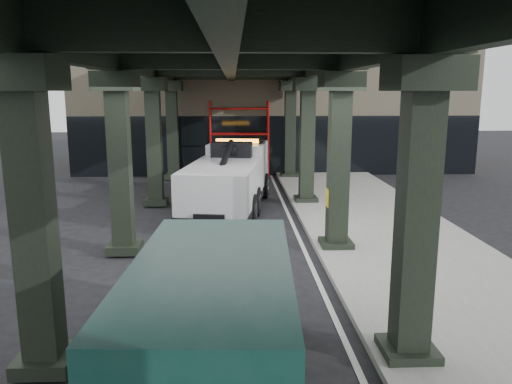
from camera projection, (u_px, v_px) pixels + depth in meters
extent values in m
plane|color=black|center=(247.00, 277.00, 12.26)|extent=(90.00, 90.00, 0.00)
cube|color=gray|center=(401.00, 247.00, 14.40)|extent=(5.00, 40.00, 0.15)
cube|color=silver|center=(305.00, 251.00, 14.29)|extent=(0.12, 38.00, 0.01)
cube|color=black|center=(416.00, 218.00, 7.96)|extent=(0.55, 0.55, 5.00)
cube|color=black|center=(426.00, 74.00, 7.52)|extent=(1.10, 1.10, 0.50)
cube|color=black|center=(408.00, 351.00, 8.42)|extent=(0.90, 0.90, 0.24)
cube|color=black|center=(338.00, 164.00, 13.84)|extent=(0.55, 0.55, 5.00)
cube|color=black|center=(341.00, 81.00, 13.39)|extent=(1.10, 1.10, 0.50)
cube|color=black|center=(336.00, 244.00, 14.30)|extent=(0.90, 0.90, 0.24)
cube|color=black|center=(307.00, 142.00, 19.71)|extent=(0.55, 0.55, 5.00)
cube|color=black|center=(308.00, 84.00, 19.26)|extent=(1.10, 1.10, 0.50)
cube|color=black|center=(306.00, 200.00, 20.17)|extent=(0.90, 0.90, 0.24)
cube|color=black|center=(290.00, 131.00, 25.58)|extent=(0.55, 0.55, 5.00)
cube|color=black|center=(291.00, 86.00, 25.14)|extent=(1.10, 1.10, 0.50)
cube|color=black|center=(289.00, 175.00, 26.05)|extent=(0.90, 0.90, 0.24)
cube|color=black|center=(34.00, 223.00, 7.70)|extent=(0.55, 0.55, 5.00)
cube|color=black|center=(20.00, 73.00, 7.25)|extent=(1.10, 1.10, 0.50)
cube|color=black|center=(47.00, 360.00, 8.16)|extent=(0.90, 0.90, 0.24)
cube|color=black|center=(120.00, 166.00, 13.57)|extent=(0.55, 0.55, 5.00)
cube|color=black|center=(116.00, 81.00, 13.12)|extent=(1.10, 1.10, 0.50)
cube|color=black|center=(125.00, 247.00, 14.03)|extent=(0.90, 0.90, 0.24)
cube|color=black|center=(154.00, 143.00, 19.44)|extent=(0.55, 0.55, 5.00)
cube|color=black|center=(152.00, 84.00, 19.00)|extent=(1.10, 1.10, 0.50)
cube|color=black|center=(157.00, 201.00, 19.91)|extent=(0.90, 0.90, 0.24)
cube|color=black|center=(173.00, 131.00, 25.32)|extent=(0.55, 0.55, 5.00)
cube|color=black|center=(171.00, 86.00, 24.87)|extent=(1.10, 1.10, 0.50)
cube|color=black|center=(174.00, 176.00, 25.78)|extent=(0.90, 0.90, 0.24)
cube|color=black|center=(342.00, 51.00, 13.23)|extent=(0.35, 32.00, 1.10)
cube|color=black|center=(114.00, 50.00, 12.96)|extent=(0.35, 32.00, 1.10)
cube|color=black|center=(229.00, 50.00, 13.10)|extent=(0.35, 32.00, 1.10)
cube|color=black|center=(229.00, 22.00, 12.96)|extent=(7.40, 32.00, 0.30)
cube|color=#C6B793|center=(270.00, 99.00, 31.13)|extent=(22.00, 10.00, 8.00)
cylinder|color=#B8110E|center=(211.00, 139.00, 26.38)|extent=(0.08, 0.08, 4.00)
cylinder|color=#B8110E|center=(210.00, 141.00, 25.60)|extent=(0.08, 0.08, 4.00)
cylinder|color=#B8110E|center=(267.00, 139.00, 26.52)|extent=(0.08, 0.08, 4.00)
cylinder|color=#B8110E|center=(268.00, 140.00, 25.73)|extent=(0.08, 0.08, 4.00)
cylinder|color=#B8110E|center=(239.00, 158.00, 26.65)|extent=(3.00, 0.08, 0.08)
cylinder|color=#B8110E|center=(239.00, 133.00, 26.39)|extent=(3.00, 0.08, 0.08)
cylinder|color=#B8110E|center=(239.00, 108.00, 26.13)|extent=(3.00, 0.08, 0.08)
cube|color=black|center=(229.00, 195.00, 18.73)|extent=(2.11, 7.33, 0.24)
cube|color=silver|center=(238.00, 164.00, 20.97)|extent=(2.62, 2.66, 1.74)
cube|color=silver|center=(242.00, 171.00, 22.06)|extent=(2.36, 1.03, 0.87)
cube|color=black|center=(239.00, 151.00, 21.11)|extent=(2.31, 1.58, 0.82)
cube|color=silver|center=(223.00, 183.00, 17.52)|extent=(3.07, 5.15, 1.36)
cube|color=orange|center=(237.00, 141.00, 20.59)|extent=(1.77, 0.55, 0.16)
cube|color=black|center=(232.00, 150.00, 19.21)|extent=(1.62, 0.82, 0.58)
cylinder|color=black|center=(224.00, 162.00, 17.56)|extent=(0.77, 3.38, 1.30)
cube|color=black|center=(209.00, 229.00, 15.30)|extent=(0.50, 1.39, 0.17)
cube|color=black|center=(204.00, 237.00, 14.65)|extent=(1.57, 0.49, 0.17)
cylinder|color=black|center=(215.00, 184.00, 21.57)|extent=(0.50, 1.11, 1.07)
cylinder|color=silver|center=(215.00, 184.00, 21.57)|extent=(0.47, 0.64, 0.59)
cylinder|color=black|center=(264.00, 185.00, 21.33)|extent=(0.50, 1.11, 1.07)
cylinder|color=silver|center=(264.00, 185.00, 21.33)|extent=(0.47, 0.64, 0.59)
cylinder|color=black|center=(198.00, 200.00, 18.45)|extent=(0.50, 1.11, 1.07)
cylinder|color=silver|center=(198.00, 200.00, 18.45)|extent=(0.47, 0.64, 0.59)
cylinder|color=black|center=(255.00, 202.00, 18.21)|extent=(0.50, 1.11, 1.07)
cylinder|color=silver|center=(255.00, 202.00, 18.21)|extent=(0.47, 0.64, 0.59)
cylinder|color=black|center=(190.00, 208.00, 17.22)|extent=(0.50, 1.11, 1.07)
cylinder|color=silver|center=(190.00, 208.00, 17.22)|extent=(0.47, 0.64, 0.59)
cylinder|color=black|center=(251.00, 210.00, 16.99)|extent=(0.50, 1.11, 1.07)
cylinder|color=silver|center=(251.00, 210.00, 16.99)|extent=(0.47, 0.64, 0.59)
cube|color=#12433B|center=(226.00, 283.00, 9.43)|extent=(2.09, 1.20, 0.89)
cube|color=#12433B|center=(212.00, 331.00, 6.68)|extent=(2.33, 4.57, 1.93)
cube|color=olive|center=(216.00, 369.00, 7.23)|extent=(2.43, 5.66, 0.35)
cube|color=black|center=(224.00, 249.00, 8.89)|extent=(1.95, 0.53, 0.83)
cube|color=black|center=(214.00, 288.00, 6.88)|extent=(2.31, 3.68, 0.54)
cube|color=silver|center=(228.00, 291.00, 10.03)|extent=(1.98, 0.23, 0.30)
cylinder|color=black|center=(175.00, 309.00, 9.50)|extent=(0.32, 0.85, 0.83)
cylinder|color=silver|center=(175.00, 309.00, 9.50)|extent=(0.34, 0.47, 0.46)
cylinder|color=black|center=(279.00, 310.00, 9.48)|extent=(0.32, 0.85, 0.83)
cylinder|color=silver|center=(279.00, 310.00, 9.48)|extent=(0.34, 0.47, 0.46)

